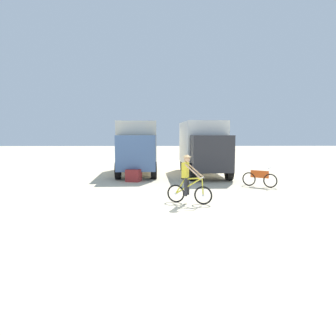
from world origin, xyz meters
name	(u,v)px	position (x,y,z in m)	size (l,w,h in m)	color
ground_plane	(159,217)	(0.00, 0.00, 0.00)	(120.00, 120.00, 0.00)	beige
box_truck_cream_rv	(137,145)	(-1.49, 11.10, 1.87)	(2.70, 6.86, 3.35)	beige
box_truck_white_box	(203,145)	(2.74, 10.41, 1.87)	(2.61, 6.83, 3.35)	white
cyclist_orange_shirt	(188,181)	(1.07, 1.91, 0.85)	(1.63, 0.76, 1.82)	black
bicycle_spare	(260,179)	(4.88, 5.55, 0.40)	(1.45, 1.05, 0.97)	black
supply_crate	(134,175)	(-1.41, 7.46, 0.33)	(0.69, 0.74, 0.66)	#9E2D2D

